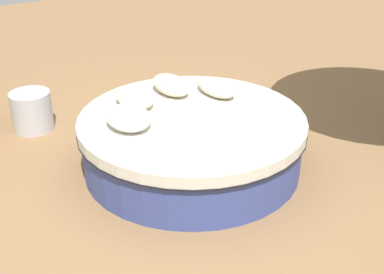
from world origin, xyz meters
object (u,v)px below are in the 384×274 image
object	(u,v)px
throw_pillow_3	(129,117)
throw_pillow_2	(135,97)
side_table	(32,111)
throw_pillow_0	(216,87)
throw_pillow_1	(171,85)
round_bed	(192,141)

from	to	relation	value
throw_pillow_3	throw_pillow_2	bearing A→B (deg)	-35.04
side_table	throw_pillow_2	bearing A→B (deg)	-149.19
throw_pillow_0	throw_pillow_1	bearing A→B (deg)	51.66
throw_pillow_0	throw_pillow_1	size ratio (longest dim) A/B	1.00
throw_pillow_1	throw_pillow_3	bearing A→B (deg)	122.17
throw_pillow_0	side_table	xyz separation A→B (m)	(1.39, 1.55, -0.40)
round_bed	throw_pillow_2	bearing A→B (deg)	31.82
throw_pillow_1	throw_pillow_3	distance (m)	0.88
side_table	throw_pillow_3	bearing A→B (deg)	-164.74
round_bed	side_table	xyz separation A→B (m)	(1.71, 1.03, -0.06)
throw_pillow_0	side_table	world-z (taller)	throw_pillow_0
round_bed	throw_pillow_2	world-z (taller)	throw_pillow_2
round_bed	throw_pillow_0	world-z (taller)	throw_pillow_0
side_table	round_bed	bearing A→B (deg)	-148.87
throw_pillow_0	throw_pillow_3	size ratio (longest dim) A/B	1.09
throw_pillow_0	throw_pillow_2	world-z (taller)	throw_pillow_2
throw_pillow_3	side_table	distance (m)	1.68
throw_pillow_1	side_table	world-z (taller)	throw_pillow_1
throw_pillow_2	side_table	bearing A→B (deg)	30.81
throw_pillow_3	side_table	bearing A→B (deg)	15.26
round_bed	throw_pillow_1	size ratio (longest dim) A/B	4.13
throw_pillow_1	throw_pillow_2	world-z (taller)	throw_pillow_2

